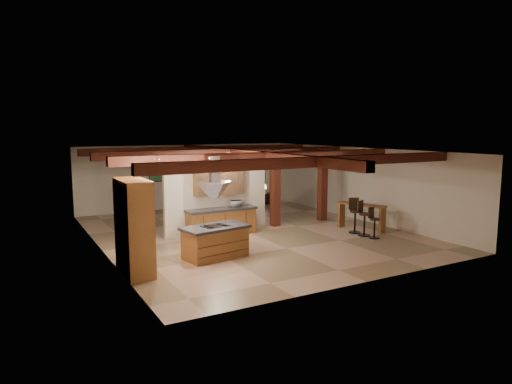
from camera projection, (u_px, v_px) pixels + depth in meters
ground at (249, 232)px, 16.13m from camera, size 12.00×12.00×0.00m
room_walls at (249, 182)px, 15.88m from camera, size 12.00×12.00×12.00m
ceiling_beams at (248, 154)px, 15.74m from camera, size 10.00×12.00×0.28m
timber_posts at (300, 178)px, 17.52m from camera, size 2.50×0.30×2.90m
partition_wall at (217, 202)px, 15.92m from camera, size 3.80×0.18×2.20m
pantry_cabinet at (134, 227)px, 11.46m from camera, size 0.67×1.60×2.40m
back_counter at (221, 221)px, 15.67m from camera, size 2.50×0.66×0.94m
upper_display_cabinet at (219, 181)px, 15.66m from camera, size 1.80×0.36×0.95m
range_hood at (215, 196)px, 12.76m from camera, size 1.10×1.10×1.40m
back_windows at (242, 172)px, 22.40m from camera, size 2.70×0.07×1.70m
framed_art at (156, 172)px, 20.30m from camera, size 0.65×0.05×0.85m
recessed_cans at (202, 156)px, 12.83m from camera, size 3.16×2.46×0.03m
kitchen_island at (215, 241)px, 12.94m from camera, size 2.00×1.28×0.93m
dining_table at (217, 208)px, 19.15m from camera, size 2.12×1.63×0.66m
sofa at (256, 199)px, 22.05m from camera, size 1.88×0.83×0.54m
microwave at (235, 204)px, 15.85m from camera, size 0.43×0.31×0.22m
bar_counter at (361, 212)px, 16.47m from camera, size 1.06×1.85×0.95m
side_table at (263, 197)px, 22.54m from camera, size 0.49×0.49×0.53m
table_lamp at (263, 187)px, 22.47m from camera, size 0.31×0.31×0.37m
bar_stool_a at (374, 223)px, 15.23m from camera, size 0.37×0.38×1.04m
bar_stool_b at (363, 218)px, 15.58m from camera, size 0.44×0.45×1.20m
bar_stool_c at (355, 215)px, 16.03m from camera, size 0.46×0.47×1.22m
dining_chairs at (217, 201)px, 19.11m from camera, size 2.35×2.35×1.22m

